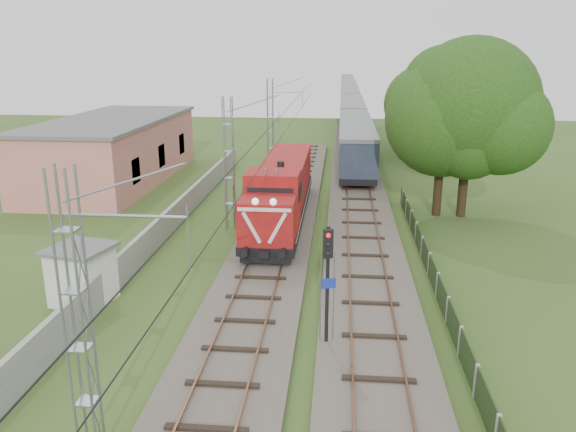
# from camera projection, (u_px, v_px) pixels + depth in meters

# --- Properties ---
(ground) EXTENTS (140.00, 140.00, 0.00)m
(ground) POSITION_uv_depth(u_px,v_px,m) (248.00, 321.00, 22.77)
(ground) COLOR #384F1D
(ground) RESTS_ON ground
(track_main) EXTENTS (4.20, 70.00, 0.45)m
(track_main) POSITION_uv_depth(u_px,v_px,m) (269.00, 256.00, 29.40)
(track_main) COLOR #6B6054
(track_main) RESTS_ON ground
(track_side) EXTENTS (4.20, 80.00, 0.45)m
(track_side) POSITION_uv_depth(u_px,v_px,m) (358.00, 196.00, 41.36)
(track_side) COLOR #6B6054
(track_side) RESTS_ON ground
(catenary) EXTENTS (3.31, 70.00, 8.00)m
(catenary) POSITION_uv_depth(u_px,v_px,m) (230.00, 164.00, 33.32)
(catenary) COLOR gray
(catenary) RESTS_ON ground
(boundary_wall) EXTENTS (0.25, 40.00, 1.50)m
(boundary_wall) POSITION_uv_depth(u_px,v_px,m) (175.00, 215.00, 34.58)
(boundary_wall) COLOR #9E9E99
(boundary_wall) RESTS_ON ground
(station_building) EXTENTS (8.40, 20.40, 5.22)m
(station_building) POSITION_uv_depth(u_px,v_px,m) (114.00, 150.00, 46.25)
(station_building) COLOR tan
(station_building) RESTS_ON ground
(fence) EXTENTS (0.12, 32.00, 1.20)m
(fence) POSITION_uv_depth(u_px,v_px,m) (437.00, 285.00, 24.75)
(fence) COLOR black
(fence) RESTS_ON ground
(locomotive) EXTENTS (2.89, 16.53, 4.20)m
(locomotive) POSITION_uv_depth(u_px,v_px,m) (282.00, 190.00, 34.92)
(locomotive) COLOR black
(locomotive) RESTS_ON ground
(coach_rake) EXTENTS (3.04, 113.75, 3.52)m
(coach_rake) POSITION_uv_depth(u_px,v_px,m) (350.00, 98.00, 96.19)
(coach_rake) COLOR black
(coach_rake) RESTS_ON ground
(signal_post) EXTENTS (0.52, 0.41, 4.71)m
(signal_post) POSITION_uv_depth(u_px,v_px,m) (328.00, 267.00, 19.72)
(signal_post) COLOR black
(signal_post) RESTS_ON ground
(relay_hut) EXTENTS (2.98, 2.98, 2.54)m
(relay_hut) POSITION_uv_depth(u_px,v_px,m) (82.00, 274.00, 24.17)
(relay_hut) COLOR silver
(relay_hut) RESTS_ON ground
(tree_a) EXTENTS (7.76, 7.39, 10.06)m
(tree_a) POSITION_uv_depth(u_px,v_px,m) (445.00, 120.00, 35.51)
(tree_a) COLOR #342315
(tree_a) RESTS_ON ground
(tree_b) EXTENTS (8.83, 8.41, 11.45)m
(tree_b) POSITION_uv_depth(u_px,v_px,m) (472.00, 107.00, 35.02)
(tree_b) COLOR #342315
(tree_b) RESTS_ON ground
(tree_c) EXTENTS (6.22, 5.92, 8.06)m
(tree_c) POSITION_uv_depth(u_px,v_px,m) (422.00, 110.00, 53.69)
(tree_c) COLOR #342315
(tree_c) RESTS_ON ground
(tree_d) EXTENTS (6.23, 5.94, 8.08)m
(tree_d) POSITION_uv_depth(u_px,v_px,m) (417.00, 102.00, 60.89)
(tree_d) COLOR #342315
(tree_d) RESTS_ON ground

